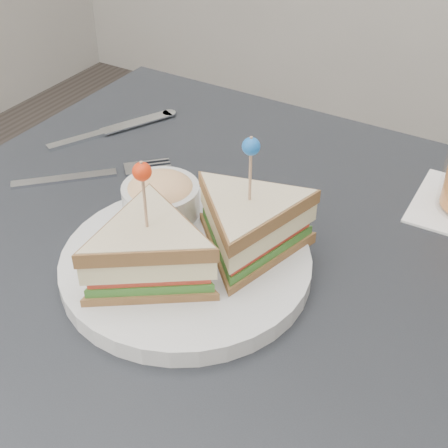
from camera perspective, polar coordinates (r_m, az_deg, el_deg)
table at (r=0.75m, az=-1.06°, el=-7.93°), size 0.80×0.80×0.75m
plate_meal at (r=0.66m, az=-2.88°, el=-1.44°), size 0.31×0.30×0.16m
cutlery_fork at (r=0.85m, az=-11.21°, el=4.53°), size 0.17×0.16×0.01m
cutlery_knife at (r=0.96m, az=-10.52°, el=8.38°), size 0.11×0.20×0.01m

